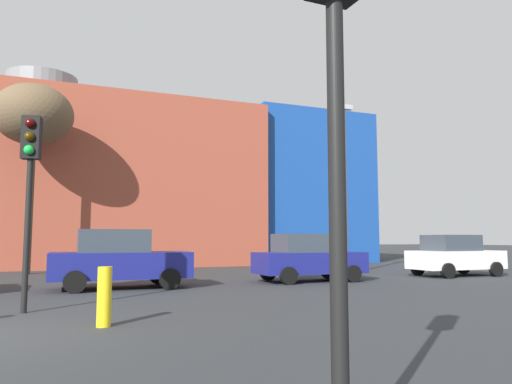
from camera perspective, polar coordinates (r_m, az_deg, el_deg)
building_backdrop at (r=30.98m, az=-24.49°, el=0.85°), size 40.12×12.11×11.16m
parked_car_2 at (r=15.18m, az=-15.99°, el=-7.67°), size 4.07×2.00×1.77m
parked_car_3 at (r=17.10m, az=6.20°, el=-7.78°), size 3.82×1.88×1.66m
parked_car_4 at (r=21.06m, az=22.52°, el=-6.99°), size 3.79×1.86×1.64m
traffic_light_near_right at (r=3.60m, az=9.51°, el=19.36°), size 0.37×0.36×4.08m
traffic_light_island at (r=10.96m, az=-25.28°, el=2.70°), size 0.40×0.39×4.03m
bare_tree_1 at (r=23.31m, az=-24.92°, el=8.17°), size 3.34×3.34×8.23m
bollard_yellow_2 at (r=8.76m, az=-17.58°, el=-11.76°), size 0.24×0.24×1.01m
street_lamp at (r=20.89m, az=10.51°, el=1.87°), size 0.80×0.24×7.29m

